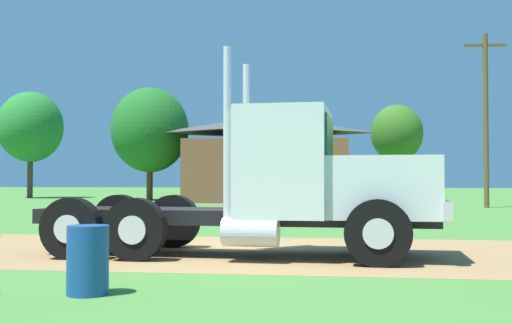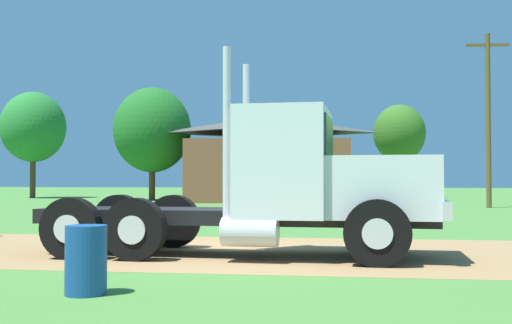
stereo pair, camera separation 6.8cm
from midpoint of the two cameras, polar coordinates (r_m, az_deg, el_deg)
ground_plane at (r=13.03m, az=-2.64°, el=-8.11°), size 200.00×200.00×0.00m
dirt_track at (r=13.03m, az=-2.64°, el=-8.09°), size 120.00×6.23×0.01m
truck_foreground_white at (r=12.02m, az=3.16°, el=-2.35°), size 7.89×2.87×3.89m
steel_barrel at (r=8.41m, az=-14.98°, el=-8.60°), size 0.53×0.53×0.89m
shed_building at (r=42.53m, az=1.09°, el=0.20°), size 11.76×9.17×5.83m
utility_pole_near at (r=34.96m, az=20.42°, el=4.00°), size 2.20×0.33×9.13m
tree_left at (r=53.18m, az=-19.57°, el=3.00°), size 5.10×5.10×8.48m
tree_mid at (r=45.07m, az=-9.38°, el=2.88°), size 5.48×5.48×8.00m
tree_right at (r=52.24m, az=12.94°, el=2.55°), size 4.21×4.21×7.56m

